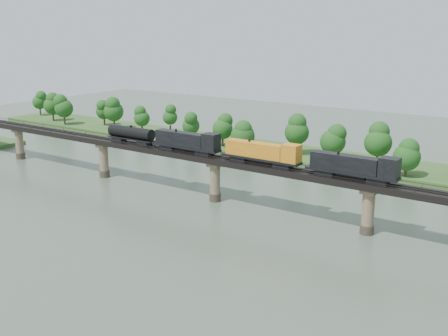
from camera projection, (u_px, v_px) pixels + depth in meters
The scene contains 6 objects.
ground at pixel (131, 236), 118.19m from camera, with size 400.00×400.00×0.00m, color #3E4E3D.
far_bank at pixel (313, 157), 185.30m from camera, with size 300.00×24.00×1.60m, color #2D4F1F.
bridge at pixel (215, 180), 140.59m from camera, with size 236.00×30.00×11.50m.
bridge_superstructure at pixel (215, 156), 139.02m from camera, with size 220.00×4.90×0.75m.
far_treeline at pixel (285, 133), 184.34m from camera, with size 289.06×17.54×13.60m.
freight_train at pixel (235, 149), 135.08m from camera, with size 82.56×3.22×5.68m.
Camera 1 is at (79.85, -79.41, 43.33)m, focal length 45.00 mm.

